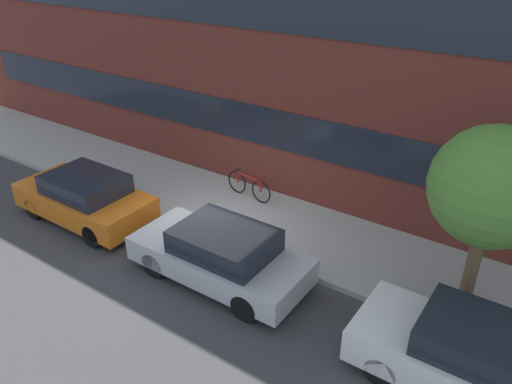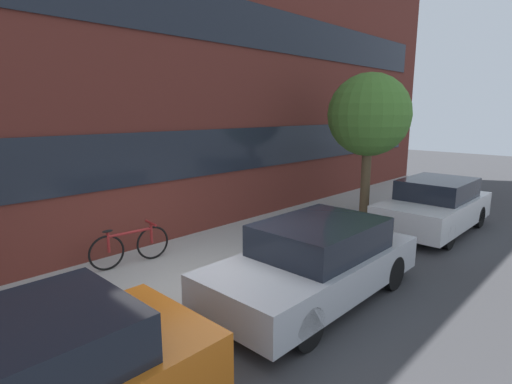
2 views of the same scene
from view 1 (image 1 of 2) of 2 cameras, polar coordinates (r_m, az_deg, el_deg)
ground_plane at (r=12.64m, az=-5.39°, el=-5.44°), size 56.00×56.00×0.00m
sidewalk_strip at (r=13.56m, az=-1.54°, el=-2.43°), size 28.00×2.89×0.14m
rowhouse_facade at (r=13.45m, az=3.16°, el=18.46°), size 28.00×1.02×9.42m
parked_car_orange at (r=13.86m, az=-18.96°, el=-0.59°), size 3.83×1.71×1.33m
parked_car_silver at (r=10.96m, az=-4.04°, el=-7.12°), size 4.01×1.74×1.29m
parked_car_white at (r=9.37m, az=23.44°, el=-16.96°), size 3.82×1.70×1.34m
fire_hydrant at (r=14.70m, az=-14.38°, el=0.97°), size 0.44×0.25×0.67m
bicycle at (r=14.02m, az=-0.82°, el=0.78°), size 1.58×0.44×0.77m
street_tree at (r=9.58m, az=25.35°, el=0.41°), size 2.19×2.19×3.91m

